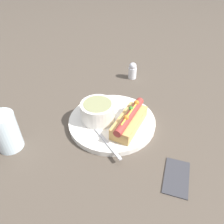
{
  "coord_description": "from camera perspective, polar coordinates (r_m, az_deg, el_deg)",
  "views": [
    {
      "loc": [
        -0.47,
        -0.22,
        0.47
      ],
      "look_at": [
        0.0,
        0.0,
        0.05
      ],
      "focal_mm": 35.0,
      "sensor_mm": 36.0,
      "label": 1
    }
  ],
  "objects": [
    {
      "name": "drinking_glass",
      "position": [
        0.65,
        -25.97,
        -4.67
      ],
      "size": [
        0.07,
        0.07,
        0.11
      ],
      "color": "silver",
      "rests_on": "ground_plane"
    },
    {
      "name": "hot_dog",
      "position": [
        0.65,
        4.56,
        -2.24
      ],
      "size": [
        0.17,
        0.07,
        0.06
      ],
      "rotation": [
        0.0,
        0.0,
        -0.04
      ],
      "color": "tan",
      "rests_on": "dinner_plate"
    },
    {
      "name": "spoon",
      "position": [
        0.65,
        -4.02,
        -4.57
      ],
      "size": [
        0.11,
        0.16,
        0.01
      ],
      "rotation": [
        0.0,
        0.0,
        0.98
      ],
      "color": "#B7B7BC",
      "rests_on": "dinner_plate"
    },
    {
      "name": "ground_plane",
      "position": [
        0.7,
        0.0,
        -3.03
      ],
      "size": [
        4.0,
        4.0,
        0.0
      ],
      "primitive_type": "plane",
      "color": "#4C4238"
    },
    {
      "name": "napkin",
      "position": [
        0.58,
        16.52,
        -15.9
      ],
      "size": [
        0.11,
        0.07,
        0.01
      ],
      "rotation": [
        0.0,
        0.0,
        0.12
      ],
      "color": "#333338",
      "rests_on": "ground_plane"
    },
    {
      "name": "soup_bowl",
      "position": [
        0.67,
        -3.74,
        0.35
      ],
      "size": [
        0.1,
        0.1,
        0.06
      ],
      "color": "silver",
      "rests_on": "dinner_plate"
    },
    {
      "name": "salt_shaker",
      "position": [
        0.92,
        5.38,
        10.71
      ],
      "size": [
        0.03,
        0.03,
        0.07
      ],
      "color": "silver",
      "rests_on": "ground_plane"
    },
    {
      "name": "dinner_plate",
      "position": [
        0.69,
        0.0,
        -2.49
      ],
      "size": [
        0.27,
        0.27,
        0.02
      ],
      "color": "white",
      "rests_on": "ground_plane"
    }
  ]
}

